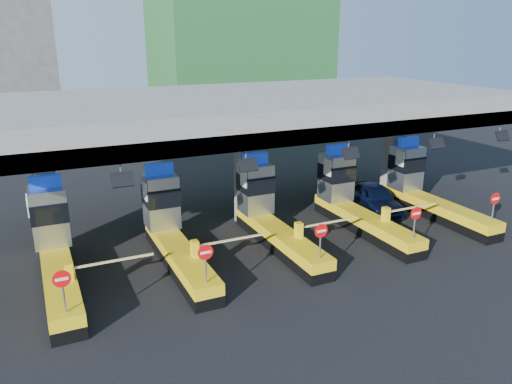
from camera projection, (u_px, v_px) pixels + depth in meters
name	position (u px, v px, depth m)	size (l,w,h in m)	color
ground	(270.00, 241.00, 25.09)	(120.00, 120.00, 0.00)	black
toll_canopy	(247.00, 111.00, 25.72)	(28.00, 12.09, 7.00)	slate
toll_lane_far_left	(54.00, 248.00, 20.90)	(4.43, 8.00, 4.16)	black
toll_lane_left	(171.00, 229.00, 22.91)	(4.43, 8.00, 4.16)	black
toll_lane_center	(268.00, 213.00, 24.91)	(4.43, 8.00, 4.16)	black
toll_lane_right	(351.00, 200.00, 26.92)	(4.43, 8.00, 4.16)	black
toll_lane_far_right	(423.00, 188.00, 28.92)	(4.43, 8.00, 4.16)	black
van	(375.00, 198.00, 29.17)	(1.90, 4.72, 1.61)	black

